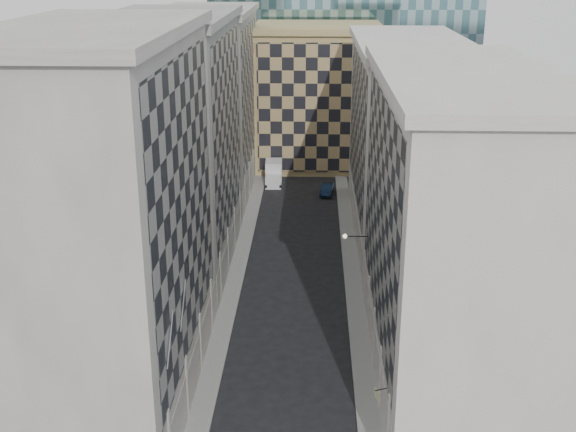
# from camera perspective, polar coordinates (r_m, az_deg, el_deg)

# --- Properties ---
(sidewalk_west) EXTENTS (1.50, 100.00, 0.15)m
(sidewalk_west) POSITION_cam_1_polar(r_m,az_deg,el_deg) (65.84, -4.09, -4.55)
(sidewalk_west) COLOR gray
(sidewalk_west) RESTS_ON ground
(sidewalk_east) EXTENTS (1.50, 100.00, 0.15)m
(sidewalk_east) POSITION_cam_1_polar(r_m,az_deg,el_deg) (65.58, 5.10, -4.68)
(sidewalk_east) COLOR gray
(sidewalk_east) RESTS_ON ground
(bldg_left_a) EXTENTS (10.80, 22.80, 23.70)m
(bldg_left_a) POSITION_cam_1_polar(r_m,az_deg,el_deg) (45.18, -14.10, -0.68)
(bldg_left_a) COLOR gray
(bldg_left_a) RESTS_ON ground
(bldg_left_b) EXTENTS (10.80, 22.80, 22.70)m
(bldg_left_b) POSITION_cam_1_polar(r_m,az_deg,el_deg) (65.78, -8.96, 5.63)
(bldg_left_b) COLOR gray
(bldg_left_b) RESTS_ON ground
(bldg_left_c) EXTENTS (10.80, 22.80, 21.70)m
(bldg_left_c) POSITION_cam_1_polar(r_m,az_deg,el_deg) (87.07, -6.27, 8.88)
(bldg_left_c) COLOR gray
(bldg_left_c) RESTS_ON ground
(bldg_right_a) EXTENTS (10.80, 26.80, 20.70)m
(bldg_right_a) POSITION_cam_1_polar(r_m,az_deg,el_deg) (48.58, 12.95, -1.02)
(bldg_right_a) COLOR beige
(bldg_right_a) RESTS_ON ground
(bldg_right_b) EXTENTS (10.80, 28.80, 19.70)m
(bldg_right_b) POSITION_cam_1_polar(r_m,az_deg,el_deg) (74.26, 9.26, 6.06)
(bldg_right_b) COLOR beige
(bldg_right_b) RESTS_ON ground
(tan_block) EXTENTS (16.80, 14.80, 18.80)m
(tan_block) POSITION_cam_1_polar(r_m,az_deg,el_deg) (99.10, 2.31, 9.49)
(tan_block) COLOR tan
(tan_block) RESTS_ON ground
(flagpoles_left) EXTENTS (0.10, 6.33, 2.33)m
(flagpoles_left) POSITION_cam_1_polar(r_m,az_deg,el_deg) (41.14, -8.77, -8.23)
(flagpoles_left) COLOR gray
(flagpoles_left) RESTS_ON ground
(bracket_lamp) EXTENTS (1.98, 0.36, 0.36)m
(bracket_lamp) POSITION_cam_1_polar(r_m,az_deg,el_deg) (57.63, 4.70, -1.60)
(bracket_lamp) COLOR black
(bracket_lamp) RESTS_ON ground
(box_truck) EXTENTS (2.22, 5.11, 2.76)m
(box_truck) POSITION_cam_1_polar(r_m,az_deg,el_deg) (91.56, -1.15, 3.33)
(box_truck) COLOR silver
(box_truck) RESTS_ON ground
(dark_car) EXTENTS (1.83, 4.07, 1.30)m
(dark_car) POSITION_cam_1_polar(r_m,az_deg,el_deg) (87.44, 3.10, 2.12)
(dark_car) COLOR #0F1D37
(dark_car) RESTS_ON ground
(shop_sign) EXTENTS (0.70, 0.62, 0.71)m
(shop_sign) POSITION_cam_1_polar(r_m,az_deg,el_deg) (42.35, 7.11, -13.80)
(shop_sign) COLOR black
(shop_sign) RESTS_ON ground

